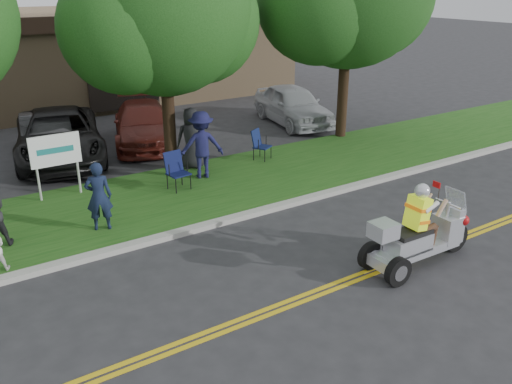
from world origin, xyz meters
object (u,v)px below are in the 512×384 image
parked_car_left (47,138)px  spectator_adult_left (99,196)px  parked_car_right (143,124)px  lawn_chair_a (176,168)px  parked_car_far_right (293,105)px  parked_car_mid (59,136)px  trike_scooter (418,238)px  lawn_chair_b (259,143)px

parked_car_left → spectator_adult_left: bearing=-82.9°
spectator_adult_left → parked_car_left: size_ratio=0.38×
parked_car_left → parked_car_right: parked_car_left is taller
lawn_chair_a → spectator_adult_left: spectator_adult_left is taller
lawn_chair_a → parked_car_left: (-2.14, 4.82, 0.02)m
parked_car_right → parked_car_far_right: bearing=13.5°
lawn_chair_a → parked_car_mid: 4.94m
trike_scooter → parked_car_far_right: bearing=67.1°
lawn_chair_a → spectator_adult_left: size_ratio=0.64×
trike_scooter → parked_car_far_right: size_ratio=0.61×
spectator_adult_left → lawn_chair_a: bearing=-132.6°
lawn_chair_b → spectator_adult_left: 6.18m
trike_scooter → parked_car_right: trike_scooter is taller
lawn_chair_b → parked_car_mid: size_ratio=0.17×
parked_car_left → parked_car_right: 3.19m
parked_car_mid → parked_car_far_right: parked_car_mid is taller
spectator_adult_left → parked_car_far_right: spectator_adult_left is taller
parked_car_right → lawn_chair_a: bearing=-82.6°
lawn_chair_b → parked_car_mid: parked_car_mid is taller
lawn_chair_a → trike_scooter: bearing=-77.4°
lawn_chair_a → parked_car_right: 4.88m
parked_car_left → parked_car_mid: parked_car_mid is taller
lawn_chair_b → parked_car_far_right: parked_car_far_right is taller
trike_scooter → lawn_chair_b: size_ratio=2.88×
trike_scooter → parked_car_left: (-4.38, 11.08, 0.08)m
parked_car_right → trike_scooter: bearing=-64.0°
parked_car_left → parked_car_right: (3.19, -0.05, -0.01)m
parked_car_far_right → trike_scooter: bearing=-103.8°
parked_car_mid → trike_scooter: bearing=-56.6°
parked_car_left → parked_car_far_right: 9.13m
parked_car_left → lawn_chair_a: bearing=-55.6°
trike_scooter → parked_car_right: bearing=97.8°
lawn_chair_a → parked_car_far_right: 8.09m
trike_scooter → parked_car_mid: 11.59m
parked_car_left → parked_car_far_right: bearing=6.0°
lawn_chair_a → parked_car_mid: bearing=104.5°
parked_car_left → parked_car_far_right: parked_car_far_right is taller
lawn_chair_b → parked_car_right: bearing=90.8°
trike_scooter → spectator_adult_left: bearing=135.8°
lawn_chair_b → spectator_adult_left: size_ratio=0.59×
trike_scooter → lawn_chair_b: (1.00, 7.13, 0.02)m
lawn_chair_b → parked_car_mid: bearing=115.1°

